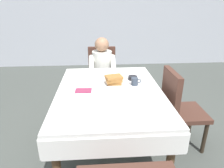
{
  "coord_description": "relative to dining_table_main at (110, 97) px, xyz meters",
  "views": [
    {
      "loc": [
        -0.11,
        -1.95,
        1.62
      ],
      "look_at": [
        0.03,
        0.04,
        0.79
      ],
      "focal_mm": 32.32,
      "sensor_mm": 36.0,
      "label": 1
    }
  ],
  "objects": [
    {
      "name": "ground_plane",
      "position": [
        0.0,
        0.0,
        -0.65
      ],
      "size": [
        14.0,
        14.0,
        0.0
      ],
      "primitive_type": "plane",
      "color": "#474C47"
    },
    {
      "name": "chair_diner",
      "position": [
        -0.05,
        1.17,
        -0.12
      ],
      "size": [
        0.44,
        0.45,
        0.93
      ],
      "rotation": [
        0.0,
        0.0,
        3.14
      ],
      "color": "#4C2D23",
      "rests_on": "ground"
    },
    {
      "name": "breakfast_stack",
      "position": [
        0.06,
        0.13,
        0.15
      ],
      "size": [
        0.21,
        0.18,
        0.09
      ],
      "color": "#A36B33",
      "rests_on": "plate_breakfast"
    },
    {
      "name": "napkin_folded",
      "position": [
        -0.27,
        -0.01,
        0.09
      ],
      "size": [
        0.17,
        0.13,
        0.01
      ],
      "primitive_type": "cube",
      "rotation": [
        0.0,
        0.0,
        -0.04
      ],
      "color": "#8C2D4C",
      "rests_on": "dining_table_main"
    },
    {
      "name": "bowl_butter",
      "position": [
        0.29,
        0.28,
        0.11
      ],
      "size": [
        0.11,
        0.11,
        0.04
      ],
      "primitive_type": "cylinder",
      "color": "black",
      "rests_on": "dining_table_main"
    },
    {
      "name": "knife_right_of_plate",
      "position": [
        0.25,
        0.12,
        0.09
      ],
      "size": [
        0.03,
        0.2,
        0.0
      ],
      "primitive_type": "cube",
      "rotation": [
        0.0,
        0.0,
        1.63
      ],
      "color": "silver",
      "rests_on": "dining_table_main"
    },
    {
      "name": "fork_left_of_plate",
      "position": [
        -0.13,
        0.12,
        0.09
      ],
      "size": [
        0.01,
        0.18,
        0.0
      ],
      "primitive_type": "cube",
      "rotation": [
        0.0,
        0.0,
        1.57
      ],
      "color": "silver",
      "rests_on": "dining_table_main"
    },
    {
      "name": "plate_breakfast",
      "position": [
        0.06,
        0.14,
        0.1
      ],
      "size": [
        0.28,
        0.28,
        0.02
      ],
      "primitive_type": "cylinder",
      "color": "white",
      "rests_on": "dining_table_main"
    },
    {
      "name": "chair_right_side",
      "position": [
        0.77,
        0.0,
        -0.12
      ],
      "size": [
        0.45,
        0.44,
        0.93
      ],
      "rotation": [
        0.0,
        0.0,
        -1.57
      ],
      "color": "#4C2D23",
      "rests_on": "ground"
    },
    {
      "name": "dining_table_main",
      "position": [
        0.0,
        0.0,
        0.0
      ],
      "size": [
        1.12,
        1.52,
        0.74
      ],
      "color": "white",
      "rests_on": "ground"
    },
    {
      "name": "diner_person",
      "position": [
        -0.05,
        1.01,
        0.02
      ],
      "size": [
        0.4,
        0.43,
        1.12
      ],
      "rotation": [
        0.0,
        0.0,
        3.14
      ],
      "color": "silver",
      "rests_on": "ground"
    },
    {
      "name": "spoon_near_edge",
      "position": [
        0.06,
        -0.15,
        0.09
      ],
      "size": [
        0.15,
        0.02,
        0.0
      ],
      "primitive_type": "cube",
      "rotation": [
        0.0,
        0.0,
        -0.05
      ],
      "color": "silver",
      "rests_on": "dining_table_main"
    },
    {
      "name": "cup_coffee",
      "position": [
        0.29,
        0.11,
        0.13
      ],
      "size": [
        0.11,
        0.08,
        0.08
      ],
      "color": "#333D4C",
      "rests_on": "dining_table_main"
    },
    {
      "name": "back_wall",
      "position": [
        0.0,
        3.4,
        0.95
      ],
      "size": [
        12.0,
        0.16,
        3.2
      ],
      "primitive_type": "cube",
      "color": "#B2B7C1",
      "rests_on": "ground"
    }
  ]
}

